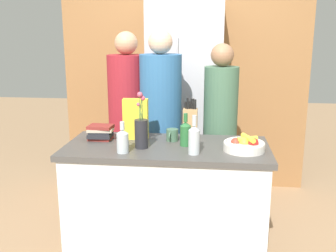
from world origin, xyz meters
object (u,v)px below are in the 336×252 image
object	(u,v)px
person_at_sink	(128,117)
knife_block	(190,122)
coffee_mug	(172,135)
bottle_wine	(185,133)
fruit_bowl	(244,145)
refrigerator	(185,102)
bottle_vinegar	(194,139)
book_stack	(100,133)
person_in_red_tee	(220,127)
cereal_box	(136,119)
person_in_blue	(161,120)
bottle_oil	(123,140)
flower_vase	(141,131)

from	to	relation	value
person_at_sink	knife_block	bearing A→B (deg)	-31.48
coffee_mug	bottle_wine	world-z (taller)	bottle_wine
fruit_bowl	refrigerator	bearing A→B (deg)	109.95
coffee_mug	bottle_vinegar	world-z (taller)	bottle_vinegar
book_stack	person_in_red_tee	world-z (taller)	person_in_red_tee
cereal_box	person_in_blue	size ratio (longest dim) A/B	0.18
coffee_mug	fruit_bowl	bearing A→B (deg)	-20.20
cereal_box	bottle_oil	bearing A→B (deg)	-93.58
person_at_sink	person_in_red_tee	distance (m)	0.82
person_in_blue	person_in_red_tee	size ratio (longest dim) A/B	1.07
refrigerator	bottle_oil	bearing A→B (deg)	-101.65
flower_vase	person_in_blue	bearing A→B (deg)	85.99
flower_vase	fruit_bowl	bearing A→B (deg)	1.05
fruit_bowl	flower_vase	size ratio (longest dim) A/B	0.71
fruit_bowl	person_at_sink	size ratio (longest dim) A/B	0.16
flower_vase	bottle_wine	bearing A→B (deg)	16.38
fruit_bowl	coffee_mug	xyz separation A→B (m)	(-0.50, 0.18, 0.00)
knife_block	bottle_wine	bearing A→B (deg)	-94.75
coffee_mug	knife_block	bearing A→B (deg)	44.39
refrigerator	flower_vase	distance (m)	1.38
bottle_vinegar	person_in_blue	distance (m)	0.82
flower_vase	book_stack	size ratio (longest dim) A/B	2.06
fruit_bowl	person_in_blue	world-z (taller)	person_in_blue
person_in_blue	person_in_red_tee	bearing A→B (deg)	-3.02
bottle_oil	refrigerator	bearing A→B (deg)	78.35
refrigerator	person_at_sink	distance (m)	0.74
cereal_box	bottle_vinegar	xyz separation A→B (m)	(0.44, -0.32, -0.05)
bottle_oil	person_at_sink	distance (m)	0.93
knife_block	bottle_vinegar	bearing A→B (deg)	-83.30
cereal_box	person_at_sink	world-z (taller)	person_at_sink
knife_block	coffee_mug	bearing A→B (deg)	-135.61
bottle_vinegar	refrigerator	bearing A→B (deg)	96.24
cereal_box	bottle_wine	world-z (taller)	cereal_box
refrigerator	fruit_bowl	xyz separation A→B (m)	(0.49, -1.35, -0.04)
person_at_sink	person_in_red_tee	xyz separation A→B (m)	(0.81, -0.12, -0.04)
book_stack	bottle_oil	distance (m)	0.38
cereal_box	bottle_wine	bearing A→B (deg)	-19.76
flower_vase	bottle_vinegar	bearing A→B (deg)	-14.98
fruit_bowl	book_stack	size ratio (longest dim) A/B	1.46
flower_vase	bottle_wine	world-z (taller)	flower_vase
fruit_bowl	bottle_oil	size ratio (longest dim) A/B	1.32
bottle_vinegar	bottle_wine	world-z (taller)	bottle_vinegar
coffee_mug	person_at_sink	distance (m)	0.75
coffee_mug	book_stack	size ratio (longest dim) A/B	0.65
coffee_mug	person_in_blue	xyz separation A→B (m)	(-0.14, 0.47, 0.00)
person_at_sink	book_stack	bearing A→B (deg)	-88.76
bottle_oil	bottle_vinegar	size ratio (longest dim) A/B	0.82
coffee_mug	book_stack	xyz separation A→B (m)	(-0.53, -0.02, 0.01)
person_in_blue	cereal_box	bearing A→B (deg)	-110.28
bottle_vinegar	person_in_red_tee	distance (m)	0.80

